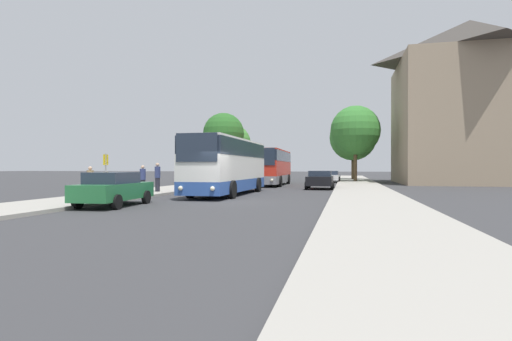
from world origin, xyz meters
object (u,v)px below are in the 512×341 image
object	(u,v)px
parked_car_left_curb	(114,188)
tree_left_far	(232,143)
bus_middle	(272,167)
bus_front	(228,165)
tree_left_near	(224,134)
parked_car_right_far	(331,176)
pedestrian_waiting_near	(158,177)
pedestrian_walking_back	(90,181)
tree_right_near	(353,137)
parked_car_right_near	(320,179)
pedestrian_waiting_far	(143,179)
tree_right_mid	(355,130)
bus_stop_sign	(106,169)

from	to	relation	value
parked_car_left_curb	tree_left_far	bearing A→B (deg)	91.85
bus_middle	parked_car_left_curb	xyz separation A→B (m)	(-3.02, -22.03, -1.01)
bus_front	tree_left_near	size ratio (longest dim) A/B	1.49
parked_car_left_curb	parked_car_right_far	xyz separation A→B (m)	(8.36, 30.64, -0.08)
pedestrian_waiting_near	pedestrian_walking_back	distance (m)	5.02
bus_front	parked_car_right_far	world-z (taller)	bus_front
tree_right_near	parked_car_right_near	bearing A→B (deg)	-97.38
pedestrian_waiting_far	parked_car_left_curb	bearing A→B (deg)	-46.73
bus_front	pedestrian_waiting_near	bearing A→B (deg)	-175.90
parked_car_left_curb	tree_right_mid	world-z (taller)	tree_right_mid
parked_car_left_curb	tree_left_near	xyz separation A→B (m)	(-2.33, 23.74, 4.41)
bus_front	pedestrian_waiting_far	size ratio (longest dim) A/B	6.35
parked_car_right_far	pedestrian_waiting_far	distance (m)	26.31
bus_front	bus_middle	xyz separation A→B (m)	(0.30, 13.67, -0.05)
bus_middle	parked_car_right_near	xyz separation A→B (m)	(4.99, -5.80, -1.03)
parked_car_right_near	parked_car_right_far	distance (m)	14.42
tree_right_mid	bus_front	bearing A→B (deg)	-110.22
parked_car_left_curb	tree_right_near	distance (m)	40.83
bus_middle	pedestrian_waiting_near	world-z (taller)	bus_middle
parked_car_right_near	tree_right_near	bearing A→B (deg)	-97.22
pedestrian_walking_back	tree_left_near	world-z (taller)	tree_left_near
tree_right_near	tree_right_mid	world-z (taller)	tree_right_near
bus_front	bus_stop_sign	size ratio (longest dim) A/B	4.58
parked_car_left_curb	tree_left_near	world-z (taller)	tree_left_near
parked_car_right_far	pedestrian_waiting_far	world-z (taller)	pedestrian_waiting_far
bus_middle	parked_car_left_curb	size ratio (longest dim) A/B	2.45
pedestrian_waiting_near	tree_left_near	size ratio (longest dim) A/B	0.26
bus_stop_sign	pedestrian_waiting_far	distance (m)	2.46
bus_stop_sign	pedestrian_walking_back	bearing A→B (deg)	-99.91
pedestrian_waiting_far	tree_right_near	bearing A→B (deg)	93.14
parked_car_left_curb	tree_right_near	xyz separation A→B (m)	(10.96, 39.02, 4.94)
pedestrian_waiting_far	bus_stop_sign	bearing A→B (deg)	-94.23
parked_car_right_far	bus_stop_sign	size ratio (longest dim) A/B	1.91
bus_middle	tree_right_mid	world-z (taller)	tree_right_mid
bus_middle	bus_stop_sign	xyz separation A→B (m)	(-6.33, -17.59, -0.18)
pedestrian_walking_back	tree_right_mid	size ratio (longest dim) A/B	0.19
bus_front	tree_left_near	world-z (taller)	tree_left_near
tree_left_near	tree_left_far	size ratio (longest dim) A/B	1.13
tree_left_far	tree_right_mid	size ratio (longest dim) A/B	0.74
bus_middle	parked_car_right_far	xyz separation A→B (m)	(5.33, 8.61, -1.09)
parked_car_right_far	pedestrian_walking_back	bearing A→B (deg)	67.43
parked_car_right_near	tree_right_near	size ratio (longest dim) A/B	0.48
parked_car_right_far	pedestrian_waiting_near	bearing A→B (deg)	66.36
parked_car_left_curb	tree_left_far	distance (m)	27.08
bus_stop_sign	pedestrian_waiting_near	distance (m)	3.92
tree_right_mid	tree_left_near	bearing A→B (deg)	-151.42
bus_front	tree_left_near	bearing A→B (deg)	108.75
pedestrian_waiting_far	tree_right_mid	xyz separation A→B (m)	(13.22, 24.53, 4.94)
parked_car_right_far	tree_right_near	distance (m)	10.11
tree_right_near	bus_front	bearing A→B (deg)	-105.03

